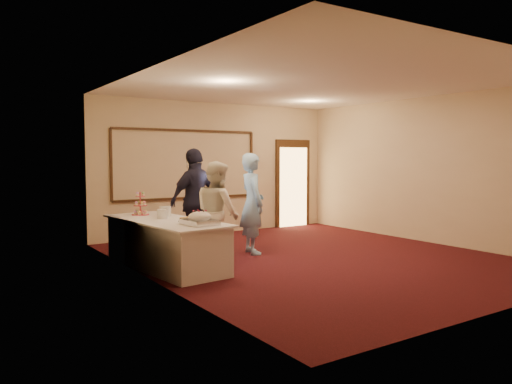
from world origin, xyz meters
TOP-DOWN VIEW (x-y plane):
  - floor at (0.00, 0.00)m, footprint 7.00×7.00m
  - room_walls at (0.00, 0.00)m, footprint 6.04×7.04m
  - wall_molding at (-0.80, 3.47)m, footprint 3.45×0.04m
  - doorway at (2.15, 3.45)m, footprint 1.05×0.07m
  - buffet_table at (-2.50, 0.70)m, footprint 1.26×2.65m
  - pavlova_tray at (-2.32, -0.12)m, footprint 0.44×0.59m
  - cupcake_stand at (-2.60, 1.55)m, footprint 0.30×0.30m
  - plate_stack_a at (-2.50, 0.84)m, footprint 0.17×0.17m
  - plate_stack_b at (-2.32, 1.14)m, footprint 0.20×0.20m
  - tart at (-2.30, 0.32)m, footprint 0.29×0.29m
  - man at (-0.71, 0.95)m, footprint 0.57×0.75m
  - woman at (-1.65, 0.55)m, footprint 0.68×0.85m
  - guest at (-1.55, 1.55)m, footprint 1.21×0.74m
  - camera_flash at (-1.38, 1.33)m, footprint 0.08×0.06m

SIDE VIEW (x-z plane):
  - floor at x=0.00m, z-range 0.00..0.00m
  - buffet_table at x=-2.50m, z-range 0.00..0.77m
  - tart at x=-2.30m, z-range 0.77..0.83m
  - plate_stack_a at x=-2.50m, z-range 0.77..0.92m
  - woman at x=-1.65m, z-range 0.00..1.70m
  - plate_stack_b at x=-2.32m, z-range 0.77..0.93m
  - pavlova_tray at x=-2.32m, z-range 0.76..0.96m
  - man at x=-0.71m, z-range 0.00..1.83m
  - cupcake_stand at x=-2.60m, z-range 0.71..1.14m
  - guest at x=-1.55m, z-range 0.00..1.92m
  - doorway at x=2.15m, z-range -0.02..2.18m
  - camera_flash at x=-1.38m, z-range 1.42..1.47m
  - wall_molding at x=-0.80m, z-range 0.83..2.38m
  - room_walls at x=0.00m, z-range 0.52..3.54m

